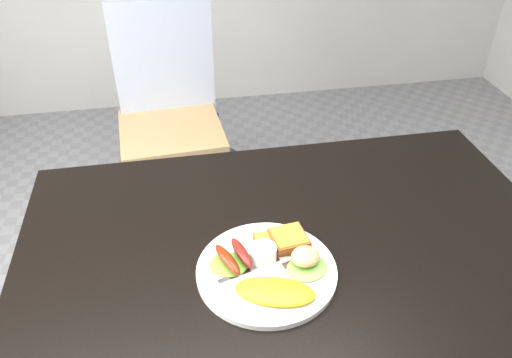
% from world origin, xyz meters
% --- Properties ---
extents(dining_table, '(1.20, 0.80, 0.04)m').
position_xyz_m(dining_table, '(0.00, 0.00, 0.73)').
color(dining_table, black).
rests_on(dining_table, ground).
extents(dining_chair, '(0.44, 0.44, 0.05)m').
position_xyz_m(dining_chair, '(-0.25, 1.06, 0.45)').
color(dining_chair, tan).
rests_on(dining_chair, ground).
extents(person, '(0.61, 0.45, 1.56)m').
position_xyz_m(person, '(-0.09, 0.77, 0.78)').
color(person, navy).
rests_on(person, ground).
extents(plate, '(0.29, 0.29, 0.01)m').
position_xyz_m(plate, '(-0.08, -0.07, 0.76)').
color(plate, white).
rests_on(plate, dining_table).
extents(lettuce_left, '(0.09, 0.08, 0.01)m').
position_xyz_m(lettuce_left, '(-0.15, -0.05, 0.77)').
color(lettuce_left, '#499E25').
rests_on(lettuce_left, plate).
extents(lettuce_right, '(0.11, 0.10, 0.01)m').
position_xyz_m(lettuce_right, '(0.00, -0.08, 0.77)').
color(lettuce_right, '#5F982F').
rests_on(lettuce_right, plate).
extents(omelette, '(0.17, 0.12, 0.02)m').
position_xyz_m(omelette, '(-0.08, -0.14, 0.77)').
color(omelette, yellow).
rests_on(omelette, plate).
extents(sausage_a, '(0.06, 0.10, 0.02)m').
position_xyz_m(sausage_a, '(-0.15, -0.05, 0.78)').
color(sausage_a, maroon).
rests_on(sausage_a, lettuce_left).
extents(sausage_b, '(0.05, 0.10, 0.02)m').
position_xyz_m(sausage_b, '(-0.12, -0.03, 0.78)').
color(sausage_b, maroon).
rests_on(sausage_b, lettuce_left).
extents(ramekin, '(0.07, 0.07, 0.03)m').
position_xyz_m(ramekin, '(-0.08, -0.04, 0.78)').
color(ramekin, white).
rests_on(ramekin, plate).
extents(toast_a, '(0.07, 0.07, 0.01)m').
position_xyz_m(toast_a, '(-0.05, -0.01, 0.77)').
color(toast_a, brown).
rests_on(toast_a, plate).
extents(toast_b, '(0.08, 0.08, 0.01)m').
position_xyz_m(toast_b, '(-0.02, -0.01, 0.78)').
color(toast_b, '#96491F').
rests_on(toast_b, toast_a).
extents(potato_salad, '(0.07, 0.07, 0.03)m').
position_xyz_m(potato_salad, '(0.00, -0.07, 0.79)').
color(potato_salad, '#C8BB91').
rests_on(potato_salad, lettuce_right).
extents(fork, '(0.13, 0.05, 0.00)m').
position_xyz_m(fork, '(-0.11, -0.07, 0.76)').
color(fork, '#ADAFB7').
rests_on(fork, plate).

